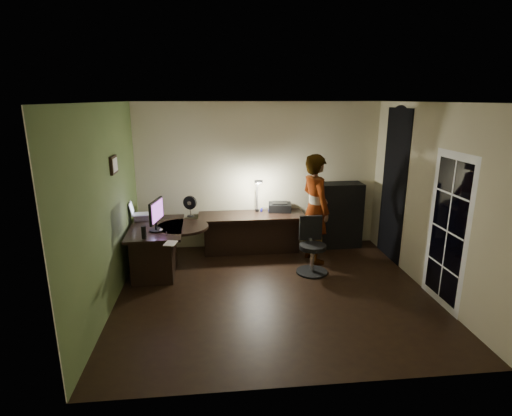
{
  "coord_description": "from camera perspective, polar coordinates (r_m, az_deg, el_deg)",
  "views": [
    {
      "loc": [
        -0.81,
        -5.27,
        2.75
      ],
      "look_at": [
        -0.15,
        1.05,
        1.0
      ],
      "focal_mm": 28.0,
      "sensor_mm": 36.0,
      "label": 1
    }
  ],
  "objects": [
    {
      "name": "monitor",
      "position": [
        6.28,
        -14.17,
        -1.61
      ],
      "size": [
        0.21,
        0.54,
        0.35
      ],
      "primitive_type": "cube",
      "rotation": [
        0.0,
        0.0,
        -0.2
      ],
      "color": "black",
      "rests_on": "desk_left"
    },
    {
      "name": "arched_doorway",
      "position": [
        7.25,
        19.07,
        3.02
      ],
      "size": [
        0.01,
        0.9,
        2.6
      ],
      "primitive_type": "cube",
      "color": "black",
      "rests_on": "floor"
    },
    {
      "name": "notepad",
      "position": [
        5.72,
        -12.11,
        -4.95
      ],
      "size": [
        0.19,
        0.24,
        0.01
      ],
      "primitive_type": "cube",
      "rotation": [
        0.0,
        0.0,
        -0.21
      ],
      "color": "silver",
      "rests_on": "desk_left"
    },
    {
      "name": "printer",
      "position": [
        7.43,
        3.41,
        0.12
      ],
      "size": [
        0.46,
        0.38,
        0.18
      ],
      "primitive_type": "cube",
      "rotation": [
        0.0,
        0.0,
        -0.14
      ],
      "color": "black",
      "rests_on": "desk_right"
    },
    {
      "name": "pen",
      "position": [
        6.15,
        -12.64,
        -3.54
      ],
      "size": [
        0.04,
        0.13,
        0.01
      ],
      "primitive_type": "cube",
      "rotation": [
        0.0,
        0.0,
        0.2
      ],
      "color": "black",
      "rests_on": "desk_left"
    },
    {
      "name": "speaker",
      "position": [
        6.0,
        -15.74,
        -3.36
      ],
      "size": [
        0.09,
        0.09,
        0.19
      ],
      "primitive_type": "cylinder",
      "rotation": [
        0.0,
        0.0,
        -0.38
      ],
      "color": "black",
      "rests_on": "desk_left"
    },
    {
      "name": "green_wall_overlay",
      "position": [
        5.63,
        -20.46,
        0.03
      ],
      "size": [
        0.0,
        4.0,
        2.7
      ],
      "primitive_type": "cube",
      "color": "#4D6130",
      "rests_on": "floor"
    },
    {
      "name": "laptop",
      "position": [
        6.89,
        -16.2,
        -0.04
      ],
      "size": [
        0.34,
        0.32,
        0.21
      ],
      "primitive_type": "cube",
      "rotation": [
        0.0,
        0.0,
        0.1
      ],
      "color": "silver",
      "rests_on": "laptop_stand"
    },
    {
      "name": "wall_right",
      "position": [
        6.25,
        23.59,
        1.17
      ],
      "size": [
        0.01,
        4.0,
        2.7
      ],
      "primitive_type": "cube",
      "color": "#C1B891",
      "rests_on": "floor"
    },
    {
      "name": "cabinet",
      "position": [
        7.72,
        11.77,
        -0.99
      ],
      "size": [
        0.83,
        0.43,
        1.23
      ],
      "primitive_type": "cube",
      "rotation": [
        0.0,
        0.0,
        0.02
      ],
      "color": "black",
      "rests_on": "floor"
    },
    {
      "name": "wall_back",
      "position": [
        7.45,
        0.38,
        4.57
      ],
      "size": [
        4.5,
        0.01,
        2.7
      ],
      "primitive_type": "cube",
      "color": "#C1B891",
      "rests_on": "floor"
    },
    {
      "name": "office_chair",
      "position": [
        6.49,
        8.11,
        -5.47
      ],
      "size": [
        0.52,
        0.52,
        0.91
      ],
      "primitive_type": "cube",
      "rotation": [
        0.0,
        0.0,
        -0.03
      ],
      "color": "black",
      "rests_on": "floor"
    },
    {
      "name": "desk_fan",
      "position": [
        7.22,
        -9.39,
        0.27
      ],
      "size": [
        0.28,
        0.22,
        0.38
      ],
      "primitive_type": "cube",
      "rotation": [
        0.0,
        0.0,
        -0.39
      ],
      "color": "black",
      "rests_on": "desk_right"
    },
    {
      "name": "desk_left",
      "position": [
        6.68,
        -13.84,
        -5.77
      ],
      "size": [
        0.86,
        1.37,
        0.77
      ],
      "primitive_type": "cube",
      "rotation": [
        0.0,
        0.0,
        0.03
      ],
      "color": "black",
      "rests_on": "floor"
    },
    {
      "name": "laptop_stand",
      "position": [
        6.93,
        -16.1,
        -1.25
      ],
      "size": [
        0.25,
        0.22,
        0.1
      ],
      "primitive_type": "cube",
      "rotation": [
        0.0,
        0.0,
        0.15
      ],
      "color": "silver",
      "rests_on": "desk_left"
    },
    {
      "name": "wall_front",
      "position": [
        3.64,
        7.45,
        -7.32
      ],
      "size": [
        4.5,
        0.01,
        2.7
      ],
      "primitive_type": "cube",
      "color": "#C1B891",
      "rests_on": "floor"
    },
    {
      "name": "wall_left",
      "position": [
        5.64,
        -20.61,
        0.02
      ],
      "size": [
        0.01,
        4.0,
        2.7
      ],
      "primitive_type": "cube",
      "color": "#C1B891",
      "rests_on": "floor"
    },
    {
      "name": "person",
      "position": [
        6.84,
        8.46,
        -0.13
      ],
      "size": [
        0.62,
        0.77,
        1.87
      ],
      "primitive_type": "imported",
      "rotation": [
        0.0,
        0.0,
        1.86
      ],
      "color": "#D8A88C",
      "rests_on": "floor"
    },
    {
      "name": "mouse",
      "position": [
        6.29,
        -13.45,
        -3.06
      ],
      "size": [
        0.08,
        0.1,
        0.03
      ],
      "primitive_type": "ellipsoid",
      "rotation": [
        0.0,
        0.0,
        -0.43
      ],
      "color": "silver",
      "rests_on": "desk_left"
    },
    {
      "name": "framed_picture",
      "position": [
        5.95,
        -19.69,
        5.82
      ],
      "size": [
        0.04,
        0.3,
        0.25
      ],
      "primitive_type": "cube",
      "color": "black",
      "rests_on": "wall_left"
    },
    {
      "name": "phone",
      "position": [
        6.41,
        -13.96,
        -2.85
      ],
      "size": [
        0.11,
        0.15,
        0.01
      ],
      "primitive_type": "cube",
      "rotation": [
        0.0,
        0.0,
        -0.39
      ],
      "color": "black",
      "rests_on": "desk_left"
    },
    {
      "name": "french_door",
      "position": [
        5.87,
        25.69,
        -3.01
      ],
      "size": [
        0.02,
        0.92,
        2.1
      ],
      "primitive_type": "cube",
      "color": "white",
      "rests_on": "floor"
    },
    {
      "name": "floor",
      "position": [
        6.0,
        2.53,
        -11.95
      ],
      "size": [
        4.5,
        4.0,
        0.01
      ],
      "primitive_type": "cube",
      "color": "black",
      "rests_on": "ground"
    },
    {
      "name": "headphones",
      "position": [
        7.43,
        1.37,
        -0.25
      ],
      "size": [
        0.2,
        0.15,
        0.09
      ],
      "primitive_type": "cube",
      "rotation": [
        0.0,
        0.0,
        -0.4
      ],
      "color": "#090997",
      "rests_on": "desk_right"
    },
    {
      "name": "ceiling",
      "position": [
        5.33,
        2.88,
        14.91
      ],
      "size": [
        4.5,
        4.0,
        0.01
      ],
      "primitive_type": "cube",
      "color": "silver",
      "rests_on": "floor"
    },
    {
      "name": "desk_right",
      "position": [
        7.33,
        -0.64,
        -3.65
      ],
      "size": [
        1.92,
        0.69,
        0.72
      ],
      "primitive_type": "cube",
      "rotation": [
        0.0,
        0.0,
        0.01
      ],
      "color": "black",
      "rests_on": "floor"
    },
    {
      "name": "desk_lamp",
      "position": [
        7.34,
        0.15,
        2.01
      ],
      "size": [
        0.22,
        0.34,
        0.7
      ],
      "primitive_type": "cube",
      "rotation": [
        0.0,
        0.0,
        0.18
      ],
      "color": "black",
      "rests_on": "desk_right"
    }
  ]
}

